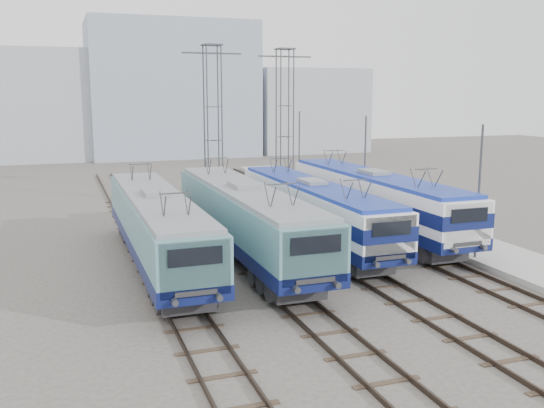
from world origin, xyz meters
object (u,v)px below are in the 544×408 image
(locomotive_center_left, at_px, (245,216))
(locomotive_center_right, at_px, (313,207))
(mast_front, at_px, (479,195))
(mast_rear, at_px, (299,152))
(locomotive_far_right, at_px, (374,197))
(catenary_tower_east, at_px, (285,116))
(locomotive_far_left, at_px, (157,224))
(mast_mid, at_px, (365,168))
(catenary_tower_west, at_px, (213,118))

(locomotive_center_left, height_order, locomotive_center_right, locomotive_center_left)
(mast_front, distance_m, mast_rear, 24.00)
(locomotive_center_left, height_order, mast_rear, mast_rear)
(locomotive_far_right, relative_size, catenary_tower_east, 1.53)
(locomotive_center_right, xyz_separation_m, mast_front, (6.35, -6.05, 1.28))
(locomotive_far_right, xyz_separation_m, mast_rear, (1.85, 16.78, 1.17))
(locomotive_far_right, height_order, catenary_tower_east, catenary_tower_east)
(locomotive_far_left, height_order, mast_mid, mast_mid)
(mast_rear, bearing_deg, locomotive_center_right, -109.48)
(catenary_tower_west, distance_m, mast_rear, 9.99)
(catenary_tower_west, bearing_deg, catenary_tower_east, 17.10)
(locomotive_far_left, height_order, catenary_tower_west, catenary_tower_west)
(locomotive_center_right, distance_m, mast_rear, 19.08)
(locomotive_far_left, bearing_deg, locomotive_center_right, 11.06)
(locomotive_center_left, xyz_separation_m, mast_rear, (10.85, 19.60, 1.19))
(mast_front, distance_m, mast_mid, 12.00)
(locomotive_far_right, relative_size, mast_mid, 2.62)
(mast_mid, bearing_deg, mast_front, -90.00)
(locomotive_far_left, height_order, locomotive_center_left, locomotive_center_left)
(locomotive_center_left, relative_size, catenary_tower_east, 1.55)
(catenary_tower_west, height_order, mast_rear, catenary_tower_west)
(locomotive_far_left, height_order, locomotive_center_right, locomotive_far_left)
(locomotive_far_left, distance_m, catenary_tower_east, 22.55)
(locomotive_center_left, relative_size, locomotive_center_right, 1.07)
(mast_mid, height_order, mast_rear, same)
(locomotive_center_left, bearing_deg, mast_rear, 61.04)
(locomotive_far_left, relative_size, locomotive_far_right, 0.98)
(catenary_tower_west, height_order, catenary_tower_east, same)
(locomotive_center_right, bearing_deg, locomotive_center_left, -159.78)
(mast_rear, bearing_deg, locomotive_center_left, -118.96)
(locomotive_far_left, distance_m, locomotive_center_right, 9.17)
(catenary_tower_east, relative_size, mast_front, 1.71)
(locomotive_center_left, xyz_separation_m, catenary_tower_west, (2.25, 15.60, 4.34))
(locomotive_far_left, xyz_separation_m, mast_front, (15.35, -4.29, 1.27))
(locomotive_center_right, bearing_deg, locomotive_far_left, -168.94)
(locomotive_far_right, xyz_separation_m, catenary_tower_east, (-0.25, 14.78, 4.31))
(locomotive_center_right, relative_size, catenary_tower_west, 1.44)
(mast_mid, bearing_deg, catenary_tower_east, 101.86)
(catenary_tower_west, relative_size, catenary_tower_east, 1.00)
(locomotive_center_left, xyz_separation_m, mast_mid, (10.85, 7.60, 1.19))
(locomotive_center_right, height_order, mast_front, mast_front)
(catenary_tower_west, distance_m, mast_mid, 12.16)
(locomotive_center_right, relative_size, catenary_tower_east, 1.44)
(catenary_tower_west, height_order, mast_front, catenary_tower_west)
(catenary_tower_west, bearing_deg, mast_front, -66.73)
(locomotive_far_left, xyz_separation_m, catenary_tower_west, (6.75, 15.71, 4.41))
(locomotive_center_left, relative_size, mast_rear, 2.65)
(mast_front, bearing_deg, locomotive_far_right, 104.38)
(catenary_tower_east, distance_m, mast_front, 22.32)
(catenary_tower_east, bearing_deg, locomotive_far_right, -89.03)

